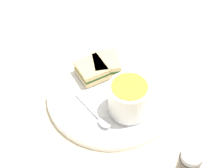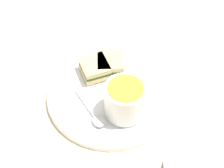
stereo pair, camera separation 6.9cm
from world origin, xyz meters
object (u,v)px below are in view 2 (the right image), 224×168
(sandwich_half_near, at_px, (110,64))
(sandwich_half_far, at_px, (95,68))
(soup_bowl, at_px, (125,100))
(spoon, at_px, (96,118))

(sandwich_half_near, distance_m, sandwich_half_far, 0.04)
(soup_bowl, bearing_deg, spoon, 156.04)
(sandwich_half_far, bearing_deg, spoon, -130.83)
(soup_bowl, xyz_separation_m, sandwich_half_far, (0.03, 0.13, -0.02))
(soup_bowl, height_order, sandwich_half_near, soup_bowl)
(spoon, bearing_deg, soup_bowl, 78.83)
(soup_bowl, distance_m, spoon, 0.08)
(sandwich_half_near, relative_size, sandwich_half_far, 1.06)
(sandwich_half_far, bearing_deg, sandwich_half_near, -21.11)
(spoon, height_order, sandwich_half_near, sandwich_half_near)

